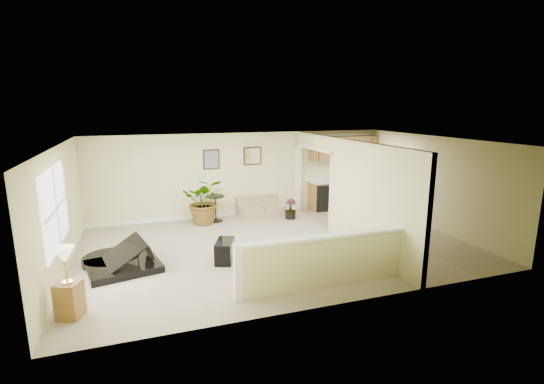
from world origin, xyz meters
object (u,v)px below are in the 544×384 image
object	(u,v)px
piano	(120,242)
palm_plant	(205,201)
accent_table	(216,205)
small_plant	(290,210)
loveseat	(261,206)
piano_bench	(225,251)
lamp_stand	(68,288)

from	to	relation	value
piano	palm_plant	bearing A→B (deg)	37.11
accent_table	small_plant	xyz separation A→B (m)	(2.15, -0.44, -0.24)
palm_plant	loveseat	bearing A→B (deg)	9.37
accent_table	palm_plant	xyz separation A→B (m)	(-0.31, -0.10, 0.16)
loveseat	palm_plant	world-z (taller)	palm_plant
loveseat	accent_table	world-z (taller)	loveseat
loveseat	palm_plant	distance (m)	1.79
piano_bench	loveseat	size ratio (longest dim) A/B	0.47
loveseat	palm_plant	size ratio (longest dim) A/B	1.03
piano	small_plant	distance (m)	5.16
accent_table	small_plant	world-z (taller)	accent_table
piano	lamp_stand	size ratio (longest dim) A/B	1.57
small_plant	loveseat	bearing A→B (deg)	139.52
accent_table	lamp_stand	xyz separation A→B (m)	(-3.19, -4.51, 0.01)
loveseat	small_plant	size ratio (longest dim) A/B	2.44
accent_table	piano	bearing A→B (deg)	-133.06
accent_table	piano_bench	bearing A→B (deg)	-97.35
loveseat	small_plant	distance (m)	0.96
loveseat	lamp_stand	bearing A→B (deg)	-142.01
piano	accent_table	xyz separation A→B (m)	(2.49, 2.67, -0.06)
small_plant	lamp_stand	bearing A→B (deg)	-142.70
piano_bench	accent_table	xyz separation A→B (m)	(0.39, 3.03, 0.26)
piano	accent_table	distance (m)	3.65
accent_table	palm_plant	bearing A→B (deg)	-162.01
piano_bench	lamp_stand	world-z (taller)	lamp_stand
piano_bench	lamp_stand	distance (m)	3.18
accent_table	small_plant	size ratio (longest dim) A/B	1.28
piano	small_plant	xyz separation A→B (m)	(4.64, 2.23, -0.29)
piano	lamp_stand	xyz separation A→B (m)	(-0.70, -1.84, -0.05)
piano_bench	palm_plant	world-z (taller)	palm_plant
palm_plant	lamp_stand	bearing A→B (deg)	-123.20
loveseat	accent_table	bearing A→B (deg)	179.94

